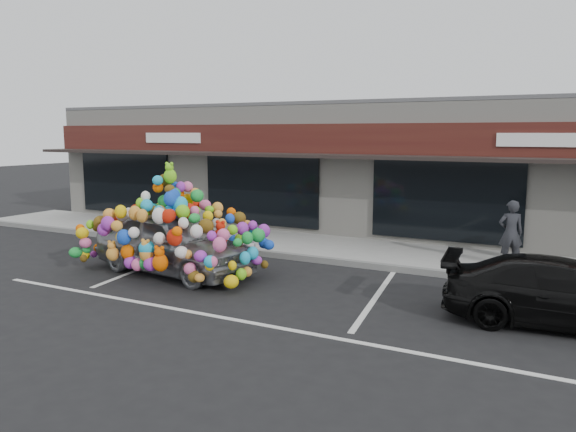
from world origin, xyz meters
The scene contains 10 objects.
ground centered at (0.00, 0.00, 0.00)m, with size 90.00×90.00×0.00m, color black.
shop_building centered at (0.00, 8.44, 2.16)m, with size 24.00×7.20×4.31m.
sidewalk centered at (0.00, 4.00, 0.07)m, with size 26.00×3.00×0.15m, color gray.
kerb centered at (0.00, 2.50, 0.07)m, with size 26.00×0.18×0.16m, color slate.
parking_stripe_left centered at (-3.20, 0.20, 0.00)m, with size 0.12×4.40×0.01m, color silver.
parking_stripe_mid centered at (2.80, 0.20, 0.00)m, with size 0.12×4.40×0.01m, color silver.
lane_line centered at (2.00, -2.30, 0.00)m, with size 14.00×0.12×0.01m, color silver.
toy_car centered at (-2.16, -0.09, 0.90)m, with size 3.10×4.81×2.66m.
black_sedan centered at (6.22, 0.10, 0.59)m, with size 4.05×1.65×1.18m, color black.
pedestrian_a centered at (4.93, 3.84, 0.94)m, with size 0.58×0.38×1.59m, color black.
Camera 1 is at (6.37, -10.44, 3.34)m, focal length 35.00 mm.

